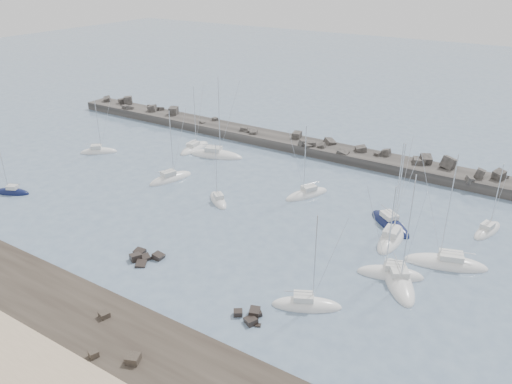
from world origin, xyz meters
TOP-DOWN VIEW (x-y plane):
  - ground at (0.00, 0.00)m, footprint 400.00×400.00m
  - rock_shelf at (0.27, -21.99)m, footprint 140.00×12.00m
  - rock_cluster_near at (-4.01, -8.74)m, footprint 4.48×3.91m
  - rock_cluster_far at (14.06, -11.04)m, footprint 3.83×2.89m
  - breakwater at (-7.62, 38.02)m, footprint 115.00×6.41m
  - sailboat_0 at (-38.63, 14.83)m, footprint 6.90×6.27m
  - sailboat_1 at (-23.83, 26.51)m, footprint 3.10×8.80m
  - sailboat_2 at (-36.07, -5.75)m, footprint 6.25×4.11m
  - sailboat_3 at (-17.75, 12.36)m, footprint 4.90×8.70m
  - sailboat_4 at (-17.82, 25.75)m, footprint 11.14×6.17m
  - sailboat_5 at (-5.72, 9.94)m, footprint 6.28×5.52m
  - sailboat_6 at (5.16, 19.36)m, footprint 5.93×8.33m
  - sailboat_7 at (18.13, -6.06)m, footprint 8.03×5.71m
  - sailboat_8 at (19.83, 17.01)m, footprint 8.50×7.45m
  - sailboat_9 at (24.02, 4.74)m, footprint 8.38×5.10m
  - sailboat_10 at (21.36, 13.16)m, footprint 3.19×9.42m
  - sailboat_11 at (29.14, 10.75)m, footprint 10.63×6.09m
  - sailboat_12 at (32.07, 22.42)m, footprint 3.83×7.26m
  - sailboat_13 at (25.28, 3.86)m, footprint 7.71×9.95m

SIDE VIEW (x-z plane):
  - ground at x=0.00m, z-range 0.00..0.00m
  - rock_shelf at x=0.27m, z-range -0.92..0.94m
  - rock_cluster_near at x=-4.01m, z-range -0.65..0.85m
  - rock_cluster_far at x=14.06m, z-range -0.62..0.86m
  - sailboat_1 at x=-23.83m, z-range -6.71..6.98m
  - sailboat_12 at x=32.07m, z-range -5.42..5.69m
  - sailboat_5 at x=-5.72m, z-range -5.03..5.30m
  - sailboat_11 at x=29.14m, z-range -7.81..8.08m
  - sailboat_2 at x=-36.07m, z-range -4.74..5.02m
  - sailboat_7 at x=18.13m, z-range -6.08..6.36m
  - sailboat_13 at x=25.28m, z-range -7.57..7.86m
  - sailboat_6 at x=5.16m, z-range -6.30..6.59m
  - sailboat_0 at x=-38.63m, z-range -5.60..5.89m
  - sailboat_4 at x=-17.82m, z-range -8.20..8.49m
  - sailboat_8 at x=19.83m, z-range -6.75..7.04m
  - sailboat_3 at x=-17.75m, z-range -6.49..6.79m
  - sailboat_10 at x=21.36m, z-range -7.27..7.58m
  - sailboat_9 at x=24.02m, z-range -6.30..6.62m
  - breakwater at x=-7.62m, z-range -2.44..3.04m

